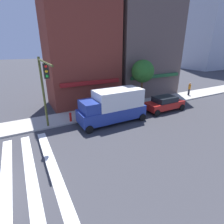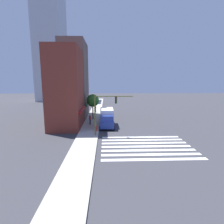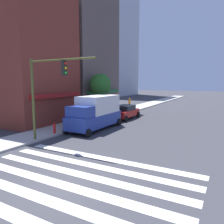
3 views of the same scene
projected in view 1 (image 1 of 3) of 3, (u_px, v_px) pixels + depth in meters
The scene contains 8 objects.
storefront_row at pixel (122, 40), 21.55m from camera, with size 17.45×5.30×15.96m.
traffic_signal at pixel (44, 83), 12.77m from camera, with size 0.32×5.44×5.91m.
box_truck_blue at pixel (113, 106), 15.82m from camera, with size 6.22×2.42×3.04m.
sedan_red at pixel (164, 103), 18.94m from camera, with size 4.41×2.02×1.59m.
pedestrian_orange_vest at pixel (189, 89), 24.38m from camera, with size 0.32×0.32×1.77m.
pedestrian_red_jacket at pixel (107, 101), 18.88m from camera, with size 0.32×0.32×1.77m.
fire_hydrant at pixel (70, 116), 16.00m from camera, with size 0.24×0.24×0.84m.
street_tree at pixel (143, 71), 19.67m from camera, with size 2.54×2.54×5.11m.
Camera 1 is at (2.63, -8.43, 6.69)m, focal length 28.00 mm.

